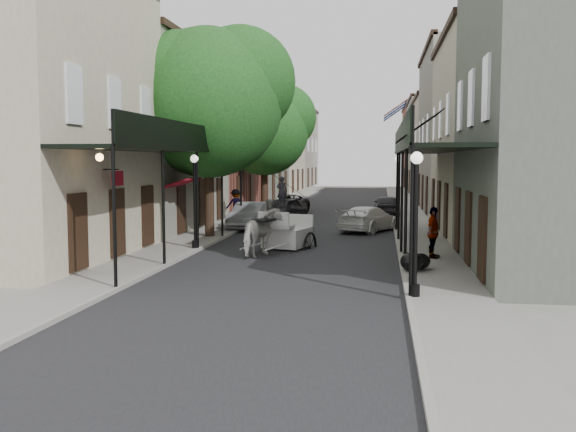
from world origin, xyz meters
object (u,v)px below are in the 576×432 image
(car_left_near, at_px, (283,209))
(lamppost_right_near, at_px, (416,222))
(tree_near, at_px, (218,97))
(tree_far, at_px, (270,127))
(carriage, at_px, (292,219))
(pedestrian_walking, at_px, (270,218))
(lamppost_left, at_px, (195,200))
(pedestrian_sidewalk_right, at_px, (433,233))
(car_left_far, at_px, (287,204))
(pedestrian_sidewalk_left, at_px, (236,204))
(car_left_mid, at_px, (250,216))
(lamppost_right_far, at_px, (397,188))
(car_right_far, at_px, (387,205))
(horse, at_px, (263,233))
(car_right_near, at_px, (369,219))

(car_left_near, bearing_deg, lamppost_right_near, -52.27)
(tree_near, height_order, tree_far, tree_near)
(lamppost_right_near, relative_size, carriage, 1.24)
(car_left_near, bearing_deg, pedestrian_walking, -65.44)
(tree_near, xyz_separation_m, lamppost_left, (0.10, -4.18, -4.44))
(pedestrian_sidewalk_right, height_order, car_left_far, pedestrian_sidewalk_right)
(pedestrian_sidewalk_left, bearing_deg, car_left_mid, 95.04)
(lamppost_right_far, bearing_deg, pedestrian_walking, -132.74)
(lamppost_left, height_order, car_left_far, lamppost_left)
(tree_far, bearing_deg, lamppost_right_near, -72.32)
(lamppost_left, distance_m, pedestrian_sidewalk_left, 12.28)
(pedestrian_sidewalk_left, xyz_separation_m, car_left_near, (2.64, 0.91, -0.31))
(lamppost_right_near, xyz_separation_m, car_right_far, (-0.50, 25.64, -1.37))
(car_right_far, bearing_deg, car_left_near, 34.61)
(lamppost_right_near, height_order, carriage, lamppost_right_near)
(horse, bearing_deg, lamppost_right_near, 142.20)
(tree_near, bearing_deg, pedestrian_sidewalk_left, 97.45)
(pedestrian_sidewalk_left, xyz_separation_m, car_left_far, (2.08, 6.46, -0.39))
(lamppost_right_near, xyz_separation_m, lamppost_left, (-8.20, 8.00, 0.00))
(lamppost_right_near, xyz_separation_m, pedestrian_sidewalk_right, (0.97, 6.61, -1.01))
(car_left_far, relative_size, car_right_far, 1.14)
(tree_far, xyz_separation_m, car_left_mid, (0.65, -9.82, -5.14))
(tree_near, xyz_separation_m, tree_far, (-0.05, 14.00, -0.65))
(lamppost_right_near, bearing_deg, lamppost_left, 135.71)
(tree_near, height_order, car_left_mid, tree_near)
(tree_far, bearing_deg, car_left_far, 23.41)
(lamppost_left, bearing_deg, pedestrian_walking, 68.74)
(horse, distance_m, car_left_far, 19.79)
(car_right_near, bearing_deg, lamppost_left, 74.13)
(pedestrian_sidewalk_left, xyz_separation_m, car_right_far, (8.84, 5.46, -0.34))
(tree_near, distance_m, car_right_near, 9.76)
(tree_far, xyz_separation_m, lamppost_left, (0.15, -18.18, -3.79))
(carriage, distance_m, car_right_far, 16.50)
(lamppost_left, bearing_deg, pedestrian_sidewalk_right, -8.60)
(car_left_mid, height_order, car_right_near, car_left_mid)
(lamppost_right_far, bearing_deg, horse, -112.01)
(pedestrian_walking, distance_m, pedestrian_sidewalk_left, 7.52)
(pedestrian_sidewalk_right, bearing_deg, car_right_near, 32.96)
(lamppost_left, bearing_deg, tree_far, 90.46)
(tree_near, distance_m, horse, 8.23)
(lamppost_right_far, relative_size, pedestrian_walking, 2.10)
(tree_near, xyz_separation_m, lamppost_right_far, (8.30, 7.82, -4.44))
(pedestrian_walking, height_order, pedestrian_sidewalk_left, pedestrian_sidewalk_left)
(tree_far, relative_size, pedestrian_sidewalk_left, 4.81)
(car_right_far, bearing_deg, horse, 74.02)
(lamppost_right_near, xyz_separation_m, car_left_near, (-6.70, 21.09, -1.35))
(pedestrian_sidewalk_left, bearing_deg, lamppost_right_near, 96.62)
(lamppost_right_far, xyz_separation_m, pedestrian_walking, (-6.10, -6.60, -1.17))
(lamppost_left, bearing_deg, lamppost_right_near, -44.29)
(tree_near, xyz_separation_m, carriage, (3.75, -2.52, -5.32))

